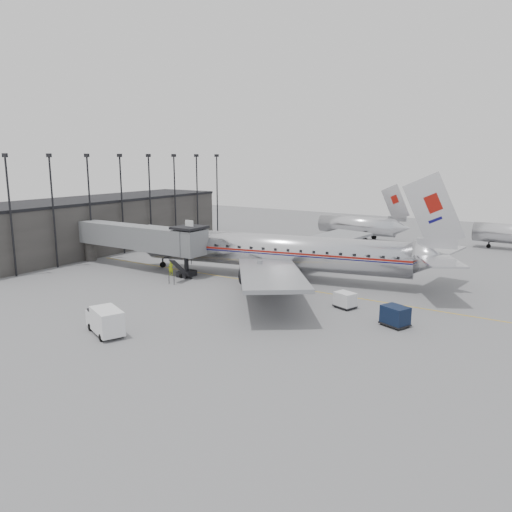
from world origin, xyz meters
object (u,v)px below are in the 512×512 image
(airliner, at_px, (279,251))
(baggage_cart_navy, at_px, (395,316))
(service_van, at_px, (105,320))
(baggage_cart_white, at_px, (345,300))
(ramp_worker, at_px, (171,268))

(airliner, bearing_deg, baggage_cart_navy, -40.72)
(service_van, bearing_deg, baggage_cart_navy, 60.10)
(baggage_cart_white, bearing_deg, airliner, 169.12)
(service_van, relative_size, baggage_cart_white, 2.17)
(baggage_cart_navy, bearing_deg, airliner, 173.85)
(baggage_cart_white, distance_m, ramp_worker, 24.14)
(service_van, bearing_deg, ramp_worker, 140.29)
(baggage_cart_navy, relative_size, baggage_cart_white, 1.16)
(baggage_cart_white, relative_size, ramp_worker, 1.26)
(baggage_cart_navy, relative_size, ramp_worker, 1.47)
(baggage_cart_white, bearing_deg, baggage_cart_navy, -4.07)
(airliner, distance_m, ramp_worker, 13.89)
(airliner, xyz_separation_m, baggage_cart_navy, (17.81, -9.83, -2.39))
(airliner, xyz_separation_m, baggage_cart_white, (11.91, -7.17, -2.52))
(airliner, height_order, service_van, airliner)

